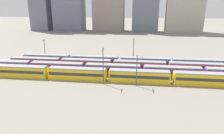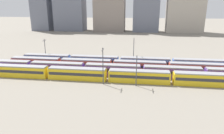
{
  "view_description": "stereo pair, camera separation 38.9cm",
  "coord_description": "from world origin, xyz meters",
  "px_view_note": "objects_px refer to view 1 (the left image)",
  "views": [
    {
      "loc": [
        33.77,
        -58.39,
        22.35
      ],
      "look_at": [
        25.31,
        7.8,
        2.04
      ],
      "focal_mm": 33.08,
      "sensor_mm": 36.0,
      "label": 1
    },
    {
      "loc": [
        34.16,
        -58.34,
        22.35
      ],
      "look_at": [
        25.31,
        7.8,
        2.04
      ],
      "focal_mm": 33.08,
      "sensor_mm": 36.0,
      "label": 2
    }
  ],
  "objects_px": {
    "catenary_pole_0": "(137,69)",
    "catenary_pole_2": "(103,64)",
    "train_track_0": "(108,75)",
    "catenary_pole_1": "(134,50)",
    "catenary_pole_3": "(45,49)",
    "train_track_2": "(112,65)",
    "train_track_3": "(119,61)",
    "train_track_1": "(142,71)"
  },
  "relations": [
    {
      "from": "train_track_1",
      "to": "catenary_pole_3",
      "type": "distance_m",
      "value": 40.97
    },
    {
      "from": "train_track_0",
      "to": "catenary_pole_1",
      "type": "xyz_separation_m",
      "value": [
        7.16,
        18.73,
        3.82
      ]
    },
    {
      "from": "train_track_2",
      "to": "catenary_pole_3",
      "type": "height_order",
      "value": "catenary_pole_3"
    },
    {
      "from": "train_track_2",
      "to": "catenary_pole_0",
      "type": "height_order",
      "value": "catenary_pole_0"
    },
    {
      "from": "catenary_pole_0",
      "to": "catenary_pole_1",
      "type": "bearing_deg",
      "value": 93.99
    },
    {
      "from": "train_track_1",
      "to": "catenary_pole_0",
      "type": "distance_m",
      "value": 8.91
    },
    {
      "from": "train_track_1",
      "to": "catenary_pole_1",
      "type": "bearing_deg",
      "value": 103.31
    },
    {
      "from": "catenary_pole_2",
      "to": "catenary_pole_3",
      "type": "height_order",
      "value": "catenary_pole_2"
    },
    {
      "from": "train_track_0",
      "to": "catenary_pole_3",
      "type": "height_order",
      "value": "catenary_pole_3"
    },
    {
      "from": "train_track_0",
      "to": "catenary_pole_3",
      "type": "distance_m",
      "value": 33.94
    },
    {
      "from": "train_track_0",
      "to": "train_track_2",
      "type": "xyz_separation_m",
      "value": [
        0.07,
        10.4,
        0.0
      ]
    },
    {
      "from": "train_track_0",
      "to": "catenary_pole_0",
      "type": "relative_size",
      "value": 8.35
    },
    {
      "from": "train_track_0",
      "to": "catenary_pole_1",
      "type": "relative_size",
      "value": 7.22
    },
    {
      "from": "catenary_pole_0",
      "to": "catenary_pole_3",
      "type": "height_order",
      "value": "catenary_pole_3"
    },
    {
      "from": "catenary_pole_0",
      "to": "catenary_pole_3",
      "type": "xyz_separation_m",
      "value": [
        -36.9,
        21.55,
        0.16
      ]
    },
    {
      "from": "catenary_pole_0",
      "to": "catenary_pole_2",
      "type": "bearing_deg",
      "value": 179.79
    },
    {
      "from": "catenary_pole_2",
      "to": "train_track_2",
      "type": "bearing_deg",
      "value": 86.08
    },
    {
      "from": "train_track_0",
      "to": "catenary_pole_2",
      "type": "xyz_separation_m",
      "value": [
        -0.84,
        -2.95,
        4.08
      ]
    },
    {
      "from": "catenary_pole_1",
      "to": "catenary_pole_3",
      "type": "height_order",
      "value": "catenary_pole_1"
    },
    {
      "from": "catenary_pole_0",
      "to": "catenary_pole_2",
      "type": "xyz_separation_m",
      "value": [
        -9.52,
        0.03,
        0.98
      ]
    },
    {
      "from": "catenary_pole_2",
      "to": "catenary_pole_3",
      "type": "distance_m",
      "value": 34.83
    },
    {
      "from": "train_track_0",
      "to": "train_track_1",
      "type": "relative_size",
      "value": 0.66
    },
    {
      "from": "train_track_1",
      "to": "catenary_pole_3",
      "type": "bearing_deg",
      "value": 160.9
    },
    {
      "from": "catenary_pole_1",
      "to": "catenary_pole_2",
      "type": "bearing_deg",
      "value": -110.26
    },
    {
      "from": "catenary_pole_0",
      "to": "catenary_pole_2",
      "type": "height_order",
      "value": "catenary_pole_2"
    },
    {
      "from": "train_track_0",
      "to": "catenary_pole_0",
      "type": "distance_m",
      "value": 9.68
    },
    {
      "from": "train_track_2",
      "to": "catenary_pole_3",
      "type": "distance_m",
      "value": 29.63
    },
    {
      "from": "train_track_0",
      "to": "train_track_2",
      "type": "relative_size",
      "value": 1.0
    },
    {
      "from": "train_track_0",
      "to": "train_track_2",
      "type": "distance_m",
      "value": 10.4
    },
    {
      "from": "catenary_pole_1",
      "to": "catenary_pole_3",
      "type": "distance_m",
      "value": 35.39
    },
    {
      "from": "catenary_pole_0",
      "to": "catenary_pole_3",
      "type": "relative_size",
      "value": 0.97
    },
    {
      "from": "train_track_3",
      "to": "catenary_pole_1",
      "type": "bearing_deg",
      "value": 31.53
    },
    {
      "from": "train_track_3",
      "to": "catenary_pole_0",
      "type": "bearing_deg",
      "value": -70.43
    },
    {
      "from": "catenary_pole_1",
      "to": "catenary_pole_2",
      "type": "xyz_separation_m",
      "value": [
        -8.0,
        -21.67,
        0.26
      ]
    },
    {
      "from": "train_track_0",
      "to": "catenary_pole_1",
      "type": "distance_m",
      "value": 20.41
    },
    {
      "from": "catenary_pole_2",
      "to": "train_track_3",
      "type": "bearing_deg",
      "value": 81.09
    },
    {
      "from": "train_track_1",
      "to": "train_track_2",
      "type": "height_order",
      "value": "same"
    },
    {
      "from": "train_track_1",
      "to": "train_track_3",
      "type": "relative_size",
      "value": 1.51
    },
    {
      "from": "train_track_0",
      "to": "catenary_pole_3",
      "type": "relative_size",
      "value": 8.08
    },
    {
      "from": "train_track_2",
      "to": "catenary_pole_1",
      "type": "xyz_separation_m",
      "value": [
        7.09,
        8.33,
        3.82
      ]
    },
    {
      "from": "train_track_3",
      "to": "train_track_2",
      "type": "bearing_deg",
      "value": -110.97
    },
    {
      "from": "catenary_pole_0",
      "to": "train_track_1",
      "type": "bearing_deg",
      "value": 78.35
    }
  ]
}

